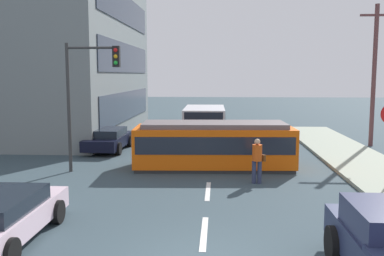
{
  "coord_description": "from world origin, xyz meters",
  "views": [
    {
      "loc": [
        0.34,
        -8.59,
        4.0
      ],
      "look_at": [
        -0.78,
        9.74,
        1.74
      ],
      "focal_mm": 40.49,
      "sensor_mm": 36.0,
      "label": 1
    }
  ],
  "objects": [
    {
      "name": "lane_stripe_3",
      "position": [
        0.0,
        15.81,
        0.01
      ],
      "size": [
        0.16,
        2.4,
        0.01
      ],
      "primitive_type": "cube",
      "color": "silver",
      "rests_on": "ground"
    },
    {
      "name": "lane_stripe_4",
      "position": [
        0.0,
        21.81,
        0.01
      ],
      "size": [
        0.16,
        2.4,
        0.01
      ],
      "primitive_type": "cube",
      "color": "silver",
      "rests_on": "ground"
    },
    {
      "name": "pedestrian_crossing",
      "position": [
        1.78,
        7.21,
        0.94
      ],
      "size": [
        0.51,
        0.36,
        1.67
      ],
      "color": "#2D3450",
      "rests_on": "ground"
    },
    {
      "name": "utility_pole_mid",
      "position": [
        8.96,
        16.17,
        4.1
      ],
      "size": [
        1.8,
        0.24,
        7.84
      ],
      "color": "brown",
      "rests_on": "ground"
    },
    {
      "name": "streetcar_tram",
      "position": [
        0.16,
        9.81,
        1.03
      ],
      "size": [
        6.84,
        2.85,
        1.99
      ],
      "color": "#E5560B",
      "rests_on": "ground"
    },
    {
      "name": "parked_sedan_mid",
      "position": [
        -5.48,
        13.78,
        0.62
      ],
      "size": [
        1.98,
        4.29,
        1.19
      ],
      "color": "black",
      "rests_on": "ground"
    },
    {
      "name": "corner_building",
      "position": [
        -14.29,
        20.83,
        8.0
      ],
      "size": [
        16.85,
        17.07,
        16.0
      ],
      "color": "slate",
      "rests_on": "ground"
    },
    {
      "name": "ground_plane",
      "position": [
        0.0,
        10.0,
        0.0
      ],
      "size": [
        120.0,
        120.0,
        0.0
      ],
      "primitive_type": "plane",
      "color": "#33444C"
    },
    {
      "name": "city_bus",
      "position": [
        -0.54,
        18.83,
        1.11
      ],
      "size": [
        2.59,
        5.33,
        1.94
      ],
      "color": "#BBBAC0",
      "rests_on": "ground"
    },
    {
      "name": "traffic_light_mast",
      "position": [
        -4.95,
        8.71,
        3.64
      ],
      "size": [
        2.23,
        0.33,
        5.28
      ],
      "color": "#333333",
      "rests_on": "ground"
    },
    {
      "name": "lane_stripe_1",
      "position": [
        0.0,
        2.0,
        0.01
      ],
      "size": [
        0.16,
        2.4,
        0.01
      ],
      "primitive_type": "cube",
      "color": "silver",
      "rests_on": "ground"
    },
    {
      "name": "lane_stripe_2",
      "position": [
        0.0,
        6.0,
        0.01
      ],
      "size": [
        0.16,
        2.4,
        0.01
      ],
      "primitive_type": "cube",
      "color": "silver",
      "rests_on": "ground"
    }
  ]
}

